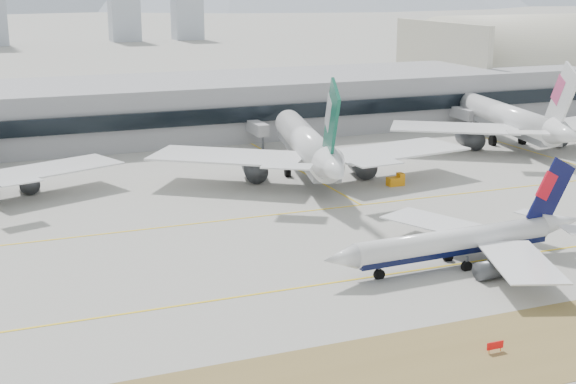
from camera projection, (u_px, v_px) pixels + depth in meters
name	position (u px, v px, depth m)	size (l,w,h in m)	color
ground	(287.00, 276.00, 116.73)	(3000.00, 3000.00, 0.00)	#9B9991
taxiing_airliner	(462.00, 241.00, 120.36)	(45.78, 39.78, 15.38)	white
widebody_cathay	(308.00, 147.00, 173.84)	(68.29, 67.98, 24.97)	white
widebody_china_air	(511.00, 121.00, 206.86)	(67.60, 67.03, 24.52)	white
terminal	(131.00, 110.00, 217.89)	(280.00, 43.10, 15.00)	gray
hangar	(543.00, 97.00, 293.27)	(91.00, 60.00, 60.00)	beige
hold_sign_right	(495.00, 346.00, 92.52)	(2.20, 0.15, 1.35)	red
gse_c	(396.00, 181.00, 167.75)	(3.55, 2.00, 2.60)	orange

